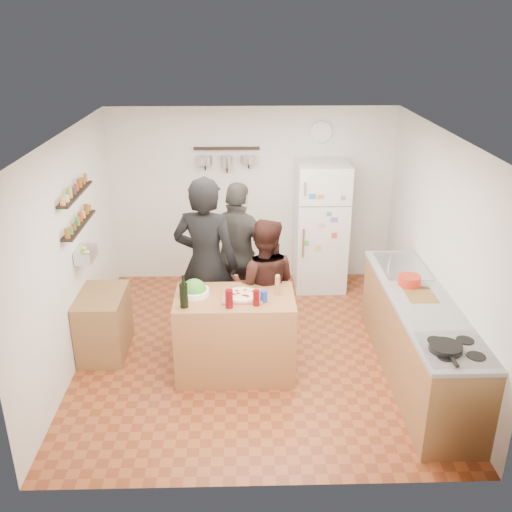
{
  "coord_description": "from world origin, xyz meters",
  "views": [
    {
      "loc": [
        -0.15,
        -5.72,
        3.57
      ],
      "look_at": [
        0.0,
        0.1,
        1.15
      ],
      "focal_mm": 40.0,
      "sensor_mm": 36.0,
      "label": 1
    }
  ],
  "objects_px": {
    "fridge": "(321,227)",
    "red_bowl": "(409,280)",
    "skillet": "(446,348)",
    "person_center": "(264,286)",
    "salad_bowl": "(194,292)",
    "wine_bottle": "(184,295)",
    "side_table": "(104,323)",
    "pepper_mill": "(278,286)",
    "person_back": "(239,256)",
    "counter_run": "(418,339)",
    "prep_island": "(235,335)",
    "salt_canister": "(264,296)",
    "wall_clock": "(322,132)",
    "person_left": "(206,265)"
  },
  "relations": [
    {
      "from": "fridge",
      "to": "red_bowl",
      "type": "bearing_deg",
      "value": -70.21
    },
    {
      "from": "skillet",
      "to": "person_center",
      "type": "bearing_deg",
      "value": 133.72
    },
    {
      "from": "salad_bowl",
      "to": "wine_bottle",
      "type": "relative_size",
      "value": 1.22
    },
    {
      "from": "wine_bottle",
      "to": "side_table",
      "type": "distance_m",
      "value": 1.38
    },
    {
      "from": "pepper_mill",
      "to": "fridge",
      "type": "relative_size",
      "value": 0.1
    },
    {
      "from": "skillet",
      "to": "person_back",
      "type": "bearing_deg",
      "value": 128.99
    },
    {
      "from": "counter_run",
      "to": "fridge",
      "type": "xyz_separation_m",
      "value": [
        -0.75,
        2.3,
        0.45
      ]
    },
    {
      "from": "person_back",
      "to": "prep_island",
      "type": "bearing_deg",
      "value": 110.8
    },
    {
      "from": "pepper_mill",
      "to": "skillet",
      "type": "distance_m",
      "value": 1.81
    },
    {
      "from": "person_center",
      "to": "counter_run",
      "type": "xyz_separation_m",
      "value": [
        1.61,
        -0.61,
        -0.35
      ]
    },
    {
      "from": "salt_canister",
      "to": "wall_clock",
      "type": "xyz_separation_m",
      "value": [
        0.89,
        2.61,
        1.18
      ]
    },
    {
      "from": "prep_island",
      "to": "wine_bottle",
      "type": "height_order",
      "value": "wine_bottle"
    },
    {
      "from": "salad_bowl",
      "to": "side_table",
      "type": "bearing_deg",
      "value": 160.09
    },
    {
      "from": "prep_island",
      "to": "salad_bowl",
      "type": "relative_size",
      "value": 4.0
    },
    {
      "from": "person_back",
      "to": "wall_clock",
      "type": "distance_m",
      "value": 2.18
    },
    {
      "from": "person_center",
      "to": "side_table",
      "type": "height_order",
      "value": "person_center"
    },
    {
      "from": "pepper_mill",
      "to": "skillet",
      "type": "relative_size",
      "value": 0.62
    },
    {
      "from": "pepper_mill",
      "to": "wall_clock",
      "type": "distance_m",
      "value": 2.8
    },
    {
      "from": "wine_bottle",
      "to": "person_center",
      "type": "bearing_deg",
      "value": 40.05
    },
    {
      "from": "wine_bottle",
      "to": "fridge",
      "type": "bearing_deg",
      "value": 54.72
    },
    {
      "from": "prep_island",
      "to": "person_center",
      "type": "xyz_separation_m",
      "value": [
        0.32,
        0.47,
        0.34
      ]
    },
    {
      "from": "counter_run",
      "to": "skillet",
      "type": "xyz_separation_m",
      "value": [
        -0.1,
        -0.97,
        0.5
      ]
    },
    {
      "from": "red_bowl",
      "to": "person_left",
      "type": "bearing_deg",
      "value": 170.78
    },
    {
      "from": "pepper_mill",
      "to": "person_center",
      "type": "height_order",
      "value": "person_center"
    },
    {
      "from": "salt_canister",
      "to": "side_table",
      "type": "height_order",
      "value": "salt_canister"
    },
    {
      "from": "person_back",
      "to": "wall_clock",
      "type": "bearing_deg",
      "value": -106.46
    },
    {
      "from": "prep_island",
      "to": "wall_clock",
      "type": "relative_size",
      "value": 4.17
    },
    {
      "from": "skillet",
      "to": "side_table",
      "type": "height_order",
      "value": "skillet"
    },
    {
      "from": "side_table",
      "to": "wine_bottle",
      "type": "bearing_deg",
      "value": -33.44
    },
    {
      "from": "wine_bottle",
      "to": "person_left",
      "type": "bearing_deg",
      "value": 77.51
    },
    {
      "from": "person_left",
      "to": "person_back",
      "type": "relative_size",
      "value": 1.12
    },
    {
      "from": "salad_bowl",
      "to": "pepper_mill",
      "type": "height_order",
      "value": "pepper_mill"
    },
    {
      "from": "fridge",
      "to": "wine_bottle",
      "type": "bearing_deg",
      "value": -125.28
    },
    {
      "from": "prep_island",
      "to": "wall_clock",
      "type": "height_order",
      "value": "wall_clock"
    },
    {
      "from": "person_left",
      "to": "salt_canister",
      "type": "bearing_deg",
      "value": 145.89
    },
    {
      "from": "salt_canister",
      "to": "side_table",
      "type": "xyz_separation_m",
      "value": [
        -1.8,
        0.56,
        -0.6
      ]
    },
    {
      "from": "skillet",
      "to": "red_bowl",
      "type": "relative_size",
      "value": 1.19
    },
    {
      "from": "red_bowl",
      "to": "skillet",
      "type": "bearing_deg",
      "value": -92.15
    },
    {
      "from": "salt_canister",
      "to": "person_left",
      "type": "bearing_deg",
      "value": 131.75
    },
    {
      "from": "person_left",
      "to": "counter_run",
      "type": "xyz_separation_m",
      "value": [
        2.26,
        -0.71,
        -0.57
      ]
    },
    {
      "from": "person_back",
      "to": "skillet",
      "type": "bearing_deg",
      "value": 152.02
    },
    {
      "from": "wine_bottle",
      "to": "prep_island",
      "type": "bearing_deg",
      "value": 23.75
    },
    {
      "from": "skillet",
      "to": "prep_island",
      "type": "bearing_deg",
      "value": 148.85
    },
    {
      "from": "person_back",
      "to": "counter_run",
      "type": "relative_size",
      "value": 0.69
    },
    {
      "from": "person_back",
      "to": "side_table",
      "type": "xyz_separation_m",
      "value": [
        -1.55,
        -0.66,
        -0.55
      ]
    },
    {
      "from": "red_bowl",
      "to": "fridge",
      "type": "xyz_separation_m",
      "value": [
        -0.7,
        1.94,
        -0.07
      ]
    },
    {
      "from": "prep_island",
      "to": "counter_run",
      "type": "height_order",
      "value": "prep_island"
    },
    {
      "from": "person_center",
      "to": "side_table",
      "type": "xyz_separation_m",
      "value": [
        -1.83,
        -0.03,
        -0.43
      ]
    },
    {
      "from": "person_center",
      "to": "red_bowl",
      "type": "bearing_deg",
      "value": 177.45
    },
    {
      "from": "wine_bottle",
      "to": "red_bowl",
      "type": "xyz_separation_m",
      "value": [
        2.39,
        0.44,
        -0.07
      ]
    }
  ]
}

